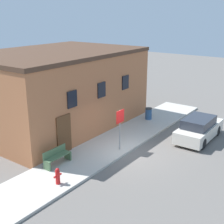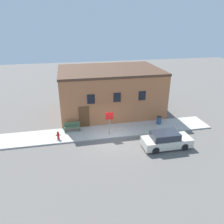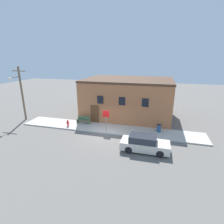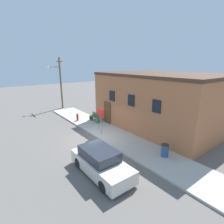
{
  "view_description": "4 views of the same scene",
  "coord_description": "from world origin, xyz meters",
  "views": [
    {
      "loc": [
        -12.93,
        -8.25,
        7.28
      ],
      "look_at": [
        0.33,
        1.36,
        2.0
      ],
      "focal_mm": 50.0,
      "sensor_mm": 36.0,
      "label": 1
    },
    {
      "loc": [
        -3.43,
        -16.65,
        9.69
      ],
      "look_at": [
        0.33,
        1.36,
        2.0
      ],
      "focal_mm": 35.0,
      "sensor_mm": 36.0,
      "label": 2
    },
    {
      "loc": [
        4.91,
        -15.61,
        7.55
      ],
      "look_at": [
        0.33,
        1.36,
        2.0
      ],
      "focal_mm": 28.0,
      "sensor_mm": 36.0,
      "label": 3
    },
    {
      "loc": [
        11.05,
        -6.82,
        5.75
      ],
      "look_at": [
        0.33,
        1.36,
        2.0
      ],
      "focal_mm": 28.0,
      "sensor_mm": 36.0,
      "label": 4
    }
  ],
  "objects": [
    {
      "name": "ground_plane",
      "position": [
        0.0,
        0.0,
        0.0
      ],
      "size": [
        80.0,
        80.0,
        0.0
      ],
      "primitive_type": "plane",
      "color": "#66605B"
    },
    {
      "name": "sidewalk",
      "position": [
        0.0,
        1.36,
        0.06
      ],
      "size": [
        19.86,
        2.71,
        0.13
      ],
      "color": "#BCB7AD",
      "rests_on": "ground"
    },
    {
      "name": "brick_building",
      "position": [
        1.11,
        6.39,
        2.47
      ],
      "size": [
        10.91,
        7.47,
        4.93
      ],
      "color": "#B26B42",
      "rests_on": "ground"
    },
    {
      "name": "fire_hydrant",
      "position": [
        -4.6,
        0.69,
        0.5
      ],
      "size": [
        0.42,
        0.2,
        0.75
      ],
      "color": "red",
      "rests_on": "sidewalk"
    },
    {
      "name": "stop_sign",
      "position": [
        -0.07,
        0.53,
        1.69
      ],
      "size": [
        0.69,
        0.06,
        2.23
      ],
      "color": "gray",
      "rests_on": "sidewalk"
    },
    {
      "name": "bench",
      "position": [
        -3.33,
        2.04,
        0.54
      ],
      "size": [
        1.49,
        0.44,
        0.82
      ],
      "color": "#4C6B47",
      "rests_on": "sidewalk"
    },
    {
      "name": "trash_bin",
      "position": [
        5.23,
        1.76,
        0.53
      ],
      "size": [
        0.47,
        0.47,
        0.81
      ],
      "color": "#2D517F",
      "rests_on": "sidewalk"
    },
    {
      "name": "utility_pole",
      "position": [
        -11.1,
        1.59,
        3.61
      ],
      "size": [
        1.8,
        1.74,
        6.51
      ],
      "color": "brown",
      "rests_on": "ground"
    },
    {
      "name": "parked_car",
      "position": [
        4.11,
        -2.29,
        0.66
      ],
      "size": [
        4.0,
        1.62,
        1.39
      ],
      "color": "black",
      "rests_on": "ground"
    }
  ]
}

